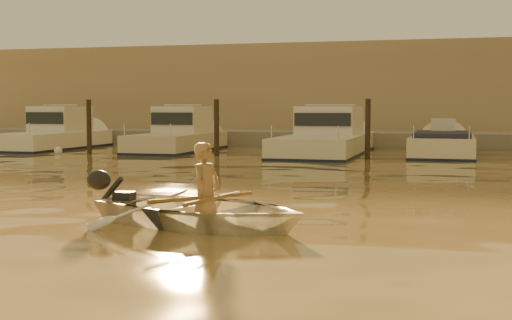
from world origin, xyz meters
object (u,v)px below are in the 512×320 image
(person, at_px, (206,195))
(moored_boat_3, at_px, (442,150))
(moored_boat_0, at_px, (53,134))
(waterfront_building, at_px, (403,93))
(dinghy, at_px, (201,210))
(moored_boat_2, at_px, (326,137))
(moored_boat_1, at_px, (177,135))

(person, height_order, moored_boat_3, person)
(moored_boat_0, bearing_deg, waterfront_building, 39.40)
(dinghy, height_order, moored_boat_2, moored_boat_2)
(moored_boat_2, distance_m, moored_boat_3, 4.19)
(dinghy, distance_m, moored_boat_2, 16.24)
(moored_boat_1, distance_m, moored_boat_2, 5.89)
(person, xyz_separation_m, moored_boat_2, (-1.13, 16.23, 0.16))
(moored_boat_0, xyz_separation_m, moored_boat_1, (5.51, 0.00, 0.00))
(moored_boat_0, height_order, moored_boat_1, same)
(moored_boat_2, distance_m, waterfront_building, 11.32)
(moored_boat_2, bearing_deg, person, -86.00)
(dinghy, bearing_deg, moored_boat_0, 52.85)
(moored_boat_2, bearing_deg, waterfront_building, 79.72)
(moored_boat_2, bearing_deg, dinghy, -86.33)
(dinghy, bearing_deg, moored_boat_3, 4.41)
(moored_boat_2, bearing_deg, moored_boat_3, 0.00)
(dinghy, height_order, moored_boat_3, moored_boat_3)
(moored_boat_3, bearing_deg, moored_boat_1, 180.00)
(dinghy, height_order, moored_boat_0, moored_boat_0)
(dinghy, height_order, person, person)
(person, bearing_deg, moored_boat_1, 38.75)
(waterfront_building, bearing_deg, moored_boat_0, -140.60)
(person, xyz_separation_m, moored_boat_3, (3.03, 16.23, -0.24))
(moored_boat_3, distance_m, waterfront_building, 11.42)
(person, height_order, moored_boat_2, moored_boat_2)
(moored_boat_1, bearing_deg, moored_boat_3, 0.00)
(moored_boat_3, bearing_deg, moored_boat_2, 180.00)
(dinghy, height_order, moored_boat_1, moored_boat_1)
(dinghy, relative_size, moored_boat_0, 0.48)
(person, relative_size, moored_boat_3, 0.25)
(moored_boat_0, relative_size, moored_boat_3, 1.14)
(moored_boat_0, bearing_deg, moored_boat_1, 0.00)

